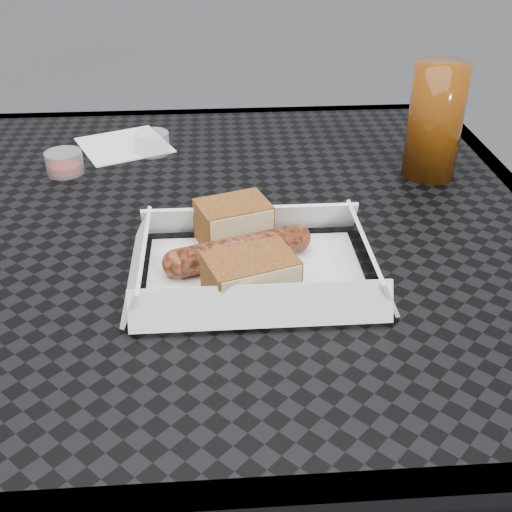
{
  "coord_description": "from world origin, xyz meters",
  "views": [
    {
      "loc": [
        -0.01,
        -0.67,
        1.11
      ],
      "look_at": [
        0.03,
        -0.13,
        0.78
      ],
      "focal_mm": 45.0,
      "sensor_mm": 36.0,
      "label": 1
    }
  ],
  "objects_px": {
    "food_tray": "(255,274)",
    "bratwurst": "(239,251)",
    "drink_glass": "(435,121)",
    "patio_table": "(223,273)"
  },
  "relations": [
    {
      "from": "patio_table",
      "to": "drink_glass",
      "type": "height_order",
      "value": "drink_glass"
    },
    {
      "from": "bratwurst",
      "to": "drink_glass",
      "type": "height_order",
      "value": "drink_glass"
    },
    {
      "from": "patio_table",
      "to": "drink_glass",
      "type": "xyz_separation_m",
      "value": [
        0.28,
        0.11,
        0.15
      ]
    },
    {
      "from": "patio_table",
      "to": "food_tray",
      "type": "bearing_deg",
      "value": -75.39
    },
    {
      "from": "food_tray",
      "to": "drink_glass",
      "type": "height_order",
      "value": "drink_glass"
    },
    {
      "from": "drink_glass",
      "to": "patio_table",
      "type": "bearing_deg",
      "value": -158.91
    },
    {
      "from": "patio_table",
      "to": "bratwurst",
      "type": "bearing_deg",
      "value": -81.13
    },
    {
      "from": "patio_table",
      "to": "food_tray",
      "type": "height_order",
      "value": "food_tray"
    },
    {
      "from": "food_tray",
      "to": "bratwurst",
      "type": "relative_size",
      "value": 1.4
    },
    {
      "from": "bratwurst",
      "to": "drink_glass",
      "type": "distance_m",
      "value": 0.35
    }
  ]
}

